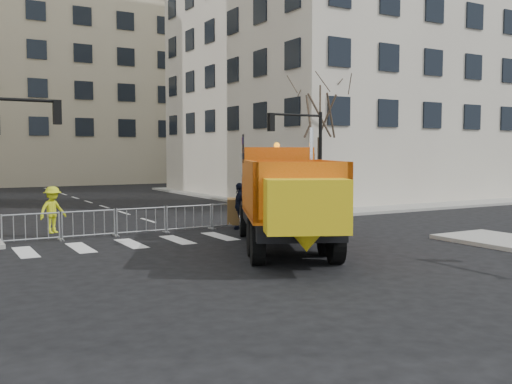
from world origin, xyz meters
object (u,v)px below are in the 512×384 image
cop_b (277,206)px  worker (53,210)px  plow_truck (285,195)px  cop_a (260,208)px  cop_c (240,206)px  newspaper_box (285,209)px

cop_b → worker: bearing=-16.9°
plow_truck → worker: plow_truck is taller
plow_truck → cop_a: plow_truck is taller
cop_c → cop_a: bearing=122.0°
cop_b → cop_c: (-1.91, 0.00, 0.11)m
worker → cop_c: bearing=-40.5°
plow_truck → cop_a: 5.79m
cop_c → newspaper_box: size_ratio=1.83×
cop_a → cop_b: size_ratio=0.97×
plow_truck → cop_b: bearing=-4.4°
cop_a → worker: worker is taller
worker → newspaper_box: bearing=-34.5°
cop_a → cop_b: bearing=141.0°
worker → newspaper_box: worker is taller
cop_b → cop_a: bearing=-7.0°
plow_truck → newspaper_box: bearing=-7.7°
plow_truck → cop_b: (2.99, 5.30, -0.98)m
cop_a → plow_truck: bearing=29.4°
cop_b → newspaper_box: bearing=-153.1°
newspaper_box → cop_c: bearing=-160.3°
cop_a → newspaper_box: (1.64, 0.50, -0.17)m
cop_c → plow_truck: bearing=20.4°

